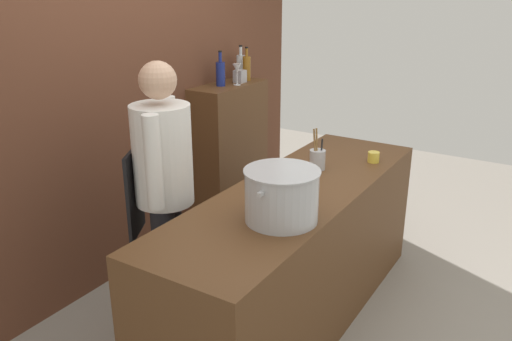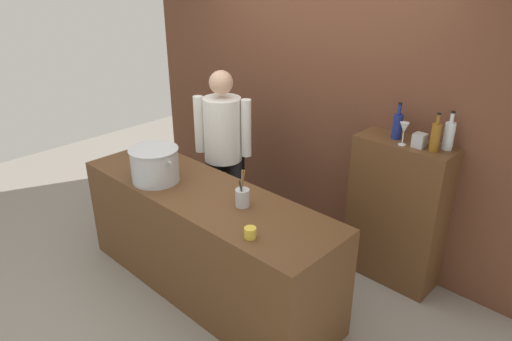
# 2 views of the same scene
# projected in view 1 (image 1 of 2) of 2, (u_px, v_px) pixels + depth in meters

# --- Properties ---
(ground_plane) EXTENTS (8.00, 8.00, 0.00)m
(ground_plane) POSITION_uv_depth(u_px,v_px,m) (293.00, 317.00, 3.40)
(ground_plane) COLOR gray
(brick_back_panel) EXTENTS (4.40, 0.10, 3.00)m
(brick_back_panel) POSITION_uv_depth(u_px,v_px,m) (119.00, 68.00, 3.59)
(brick_back_panel) COLOR brown
(brick_back_panel) RESTS_ON ground_plane
(prep_counter) EXTENTS (2.34, 0.70, 0.90)m
(prep_counter) POSITION_uv_depth(u_px,v_px,m) (295.00, 256.00, 3.25)
(prep_counter) COLOR brown
(prep_counter) RESTS_ON ground_plane
(bar_cabinet) EXTENTS (0.76, 0.32, 1.24)m
(bar_cabinet) POSITION_uv_depth(u_px,v_px,m) (230.00, 155.00, 4.59)
(bar_cabinet) COLOR brown
(bar_cabinet) RESTS_ON ground_plane
(chef) EXTENTS (0.47, 0.41, 1.66)m
(chef) POSITION_uv_depth(u_px,v_px,m) (163.00, 182.00, 3.02)
(chef) COLOR black
(chef) RESTS_ON ground_plane
(stockpot_large) EXTENTS (0.45, 0.39, 0.27)m
(stockpot_large) POSITION_uv_depth(u_px,v_px,m) (282.00, 195.00, 2.65)
(stockpot_large) COLOR #B7BABF
(stockpot_large) RESTS_ON prep_counter
(utensil_crock) EXTENTS (0.10, 0.10, 0.28)m
(utensil_crock) POSITION_uv_depth(u_px,v_px,m) (317.00, 159.00, 3.40)
(utensil_crock) COLOR #B7BABF
(utensil_crock) RESTS_ON prep_counter
(butter_jar) EXTENTS (0.08, 0.08, 0.07)m
(butter_jar) POSITION_uv_depth(u_px,v_px,m) (374.00, 157.00, 3.54)
(butter_jar) COLOR yellow
(butter_jar) RESTS_ON prep_counter
(wine_bottle_amber) EXTENTS (0.07, 0.07, 0.29)m
(wine_bottle_amber) POSITION_uv_depth(u_px,v_px,m) (247.00, 68.00, 4.51)
(wine_bottle_amber) COLOR #8C5919
(wine_bottle_amber) RESTS_ON bar_cabinet
(wine_bottle_cobalt) EXTENTS (0.08, 0.08, 0.29)m
(wine_bottle_cobalt) POSITION_uv_depth(u_px,v_px,m) (221.00, 73.00, 4.27)
(wine_bottle_cobalt) COLOR navy
(wine_bottle_cobalt) RESTS_ON bar_cabinet
(wine_bottle_clear) EXTENTS (0.08, 0.08, 0.29)m
(wine_bottle_clear) POSITION_uv_depth(u_px,v_px,m) (241.00, 66.00, 4.60)
(wine_bottle_clear) COLOR silver
(wine_bottle_clear) RESTS_ON bar_cabinet
(wine_glass_wide) EXTENTS (0.07, 0.07, 0.18)m
(wine_glass_wide) POSITION_uv_depth(u_px,v_px,m) (237.00, 70.00, 4.30)
(wine_glass_wide) COLOR silver
(wine_glass_wide) RESTS_ON bar_cabinet
(spice_tin_silver) EXTENTS (0.09, 0.09, 0.10)m
(spice_tin_silver) POSITION_uv_depth(u_px,v_px,m) (240.00, 76.00, 4.44)
(spice_tin_silver) COLOR #B2B2B7
(spice_tin_silver) RESTS_ON bar_cabinet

